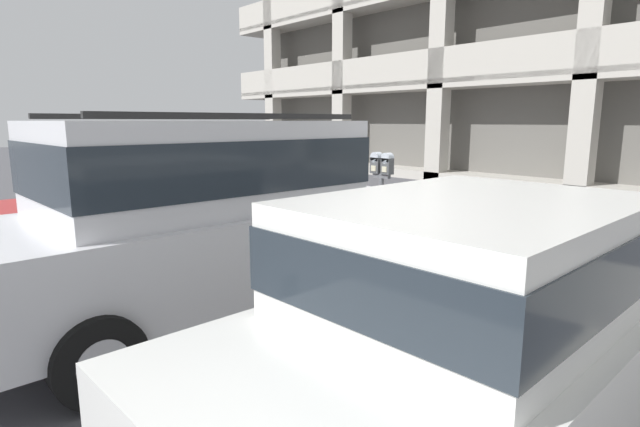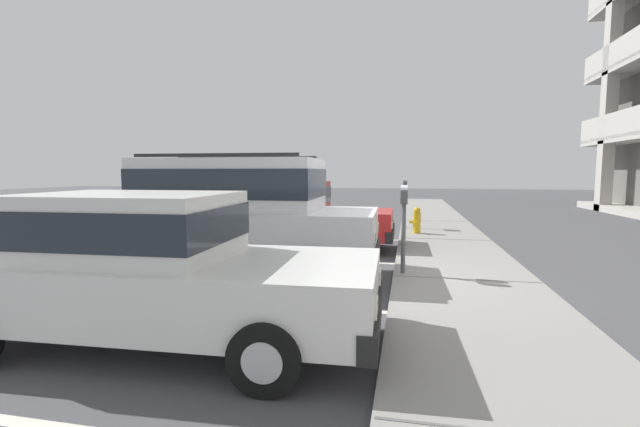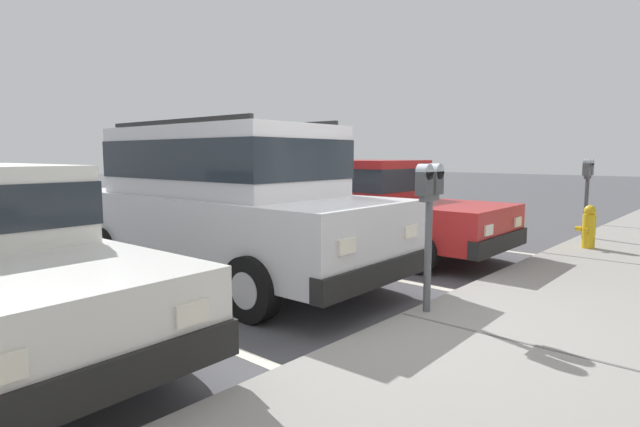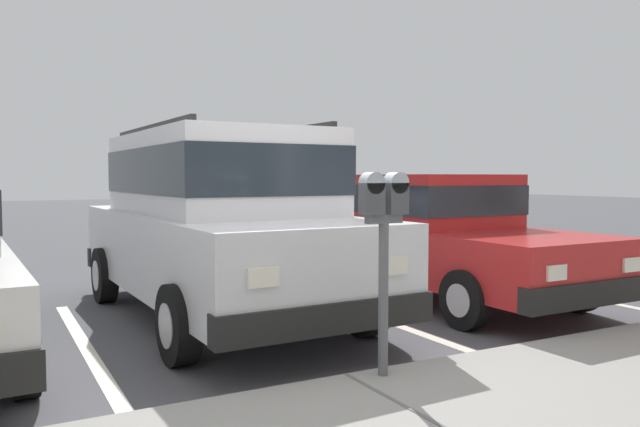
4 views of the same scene
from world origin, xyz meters
The scene contains 9 objects.
ground_plane centered at (0.00, 0.00, -0.05)m, with size 80.00×80.00×0.10m.
sidewalk centered at (0.00, 1.30, 0.06)m, with size 40.00×2.20×0.12m.
parking_stall_lines centered at (1.46, -1.40, 0.00)m, with size 11.76×4.80×0.01m.
silver_suv centered at (0.01, -2.46, 1.09)m, with size 2.12×4.83×2.03m.
red_sedan centered at (-2.75, -2.24, 0.82)m, with size 1.88×4.50×1.54m.
dark_hatchback centered at (2.89, -2.17, 0.82)m, with size 1.96×4.54×1.54m.
parking_meter_near centered at (-0.22, 0.35, 1.18)m, with size 0.35×0.12×1.42m.
parking_meter_far centered at (-6.04, 0.32, 1.19)m, with size 0.35×0.12×1.43m.
fire_hydrant centered at (-4.91, 0.65, 0.46)m, with size 0.30×0.30×0.70m.
Camera 1 is at (4.40, -4.82, 1.97)m, focal length 28.00 mm.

